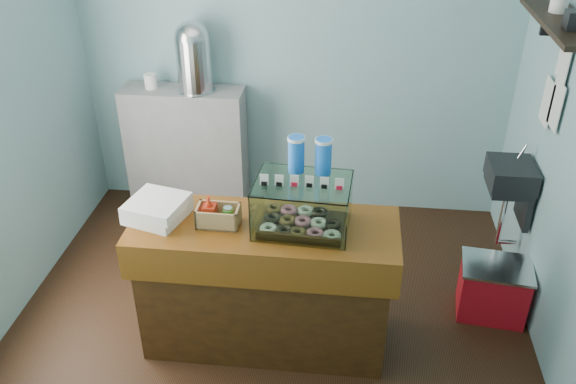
# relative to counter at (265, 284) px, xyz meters

# --- Properties ---
(ground) EXTENTS (3.50, 3.50, 0.00)m
(ground) POSITION_rel_counter_xyz_m (0.00, 0.25, -0.46)
(ground) COLOR black
(ground) RESTS_ON ground
(room_shell) EXTENTS (3.54, 3.04, 2.82)m
(room_shell) POSITION_rel_counter_xyz_m (0.03, 0.26, 1.25)
(room_shell) COLOR #78ACAF
(room_shell) RESTS_ON ground
(counter) EXTENTS (1.60, 0.60, 0.90)m
(counter) POSITION_rel_counter_xyz_m (0.00, 0.00, 0.00)
(counter) COLOR #47270D
(counter) RESTS_ON ground
(back_shelf) EXTENTS (1.00, 0.32, 1.10)m
(back_shelf) POSITION_rel_counter_xyz_m (-0.90, 1.57, 0.09)
(back_shelf) COLOR gray
(back_shelf) RESTS_ON ground
(display_case) EXTENTS (0.57, 0.44, 0.52)m
(display_case) POSITION_rel_counter_xyz_m (0.23, 0.04, 0.61)
(display_case) COLOR #341D0F
(display_case) RESTS_ON counter
(condiment_crate) EXTENTS (0.25, 0.15, 0.19)m
(condiment_crate) POSITION_rel_counter_xyz_m (-0.28, -0.02, 0.51)
(condiment_crate) COLOR tan
(condiment_crate) RESTS_ON counter
(pastry_boxes) EXTENTS (0.39, 0.40, 0.13)m
(pastry_boxes) POSITION_rel_counter_xyz_m (-0.65, 0.01, 0.51)
(pastry_boxes) COLOR white
(pastry_boxes) RESTS_ON counter
(coffee_urn) EXTENTS (0.31, 0.31, 0.56)m
(coffee_urn) POSITION_rel_counter_xyz_m (-0.77, 1.56, 0.94)
(coffee_urn) COLOR silver
(coffee_urn) RESTS_ON back_shelf
(red_cooler) EXTENTS (0.50, 0.40, 0.40)m
(red_cooler) POSITION_rel_counter_xyz_m (1.51, 0.42, -0.25)
(red_cooler) COLOR red
(red_cooler) RESTS_ON ground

